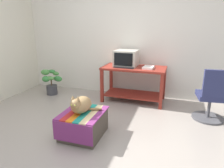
# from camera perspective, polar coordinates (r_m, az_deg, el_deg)

# --- Properties ---
(ground_plane) EXTENTS (14.00, 14.00, 0.00)m
(ground_plane) POSITION_cam_1_polar(r_m,az_deg,el_deg) (3.02, -6.29, -14.37)
(ground_plane) COLOR #9E9389
(back_wall) EXTENTS (8.00, 0.10, 2.60)m
(back_wall) POSITION_cam_1_polar(r_m,az_deg,el_deg) (4.55, 3.99, 13.30)
(back_wall) COLOR silver
(back_wall) RESTS_ON ground_plane
(desk) EXTENTS (1.28, 0.68, 0.72)m
(desk) POSITION_cam_1_polar(r_m,az_deg,el_deg) (4.17, 6.17, 1.71)
(desk) COLOR maroon
(desk) RESTS_ON ground_plane
(tv_monitor) EXTENTS (0.46, 0.47, 0.32)m
(tv_monitor) POSITION_cam_1_polar(r_m,az_deg,el_deg) (4.20, 4.04, 7.25)
(tv_monitor) COLOR #BCB7A8
(tv_monitor) RESTS_ON desk
(keyboard) EXTENTS (0.41, 0.17, 0.02)m
(keyboard) POSITION_cam_1_polar(r_m,az_deg,el_deg) (4.02, 3.41, 4.76)
(keyboard) COLOR black
(keyboard) RESTS_ON desk
(book) EXTENTS (0.21, 0.28, 0.04)m
(book) POSITION_cam_1_polar(r_m,az_deg,el_deg) (4.02, 10.27, 4.63)
(book) COLOR white
(book) RESTS_ON desk
(ottoman_with_blanket) EXTENTS (0.57, 0.66, 0.36)m
(ottoman_with_blanket) POSITION_cam_1_polar(r_m,az_deg,el_deg) (2.97, -8.10, -11.08)
(ottoman_with_blanket) COLOR #4C4238
(ottoman_with_blanket) RESTS_ON ground_plane
(cat) EXTENTS (0.40, 0.40, 0.29)m
(cat) POSITION_cam_1_polar(r_m,az_deg,el_deg) (2.84, -8.90, -5.80)
(cat) COLOR #9E7A4C
(cat) RESTS_ON ottoman_with_blanket
(potted_plant) EXTENTS (0.46, 0.36, 0.59)m
(potted_plant) POSITION_cam_1_polar(r_m,az_deg,el_deg) (4.78, -16.91, 0.60)
(potted_plant) COLOR #3D3D42
(potted_plant) RESTS_ON ground_plane
(office_chair) EXTENTS (0.52, 0.52, 0.89)m
(office_chair) POSITION_cam_1_polar(r_m,az_deg,el_deg) (3.68, 26.31, -3.68)
(office_chair) COLOR #4C4C51
(office_chair) RESTS_ON ground_plane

